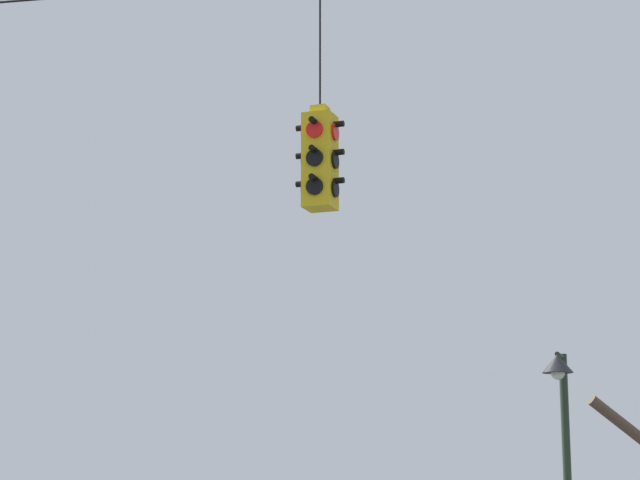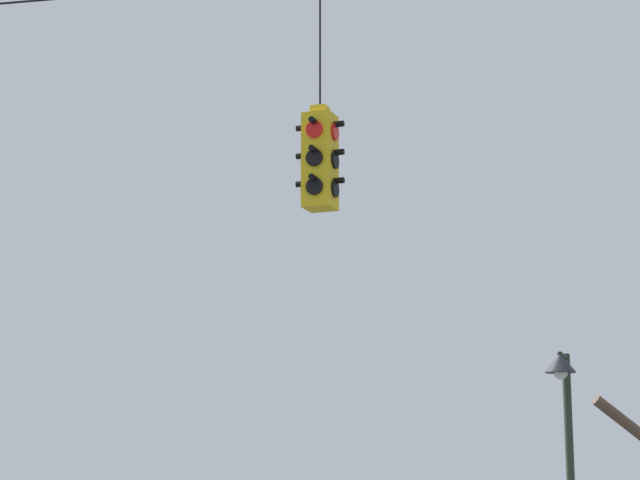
{
  "view_description": "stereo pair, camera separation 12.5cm",
  "coord_description": "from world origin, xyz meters",
  "views": [
    {
      "loc": [
        4.57,
        -12.91,
        2.35
      ],
      "look_at": [
        -0.15,
        0.08,
        5.23
      ],
      "focal_mm": 70.0,
      "sensor_mm": 36.0,
      "label": 1
    },
    {
      "loc": [
        4.69,
        -12.87,
        2.35
      ],
      "look_at": [
        -0.15,
        0.08,
        5.23
      ],
      "focal_mm": 70.0,
      "sensor_mm": 36.0,
      "label": 2
    }
  ],
  "objects": [
    {
      "name": "traffic_light_near_left_pole",
      "position": [
        -0.15,
        0.08,
        6.18
      ],
      "size": [
        0.58,
        0.58,
        2.95
      ],
      "color": "yellow"
    },
    {
      "name": "street_lamp",
      "position": [
        1.72,
        5.05,
        3.22
      ],
      "size": [
        0.44,
        0.77,
        4.42
      ],
      "color": "#233323",
      "rests_on": "ground_plane"
    }
  ]
}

